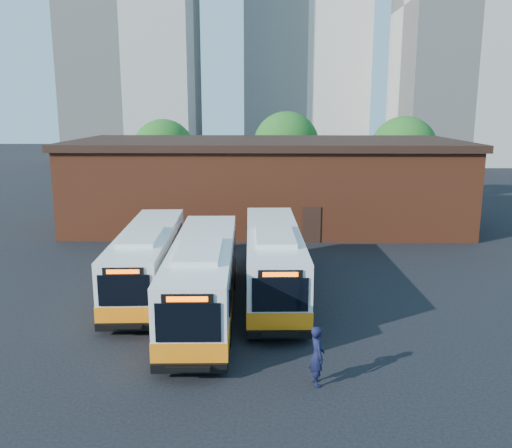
{
  "coord_description": "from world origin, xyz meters",
  "views": [
    {
      "loc": [
        0.06,
        -20.79,
        8.81
      ],
      "look_at": [
        -0.45,
        4.51,
        3.31
      ],
      "focal_mm": 38.0,
      "sensor_mm": 36.0,
      "label": 1
    }
  ],
  "objects_px": {
    "bus_midwest": "(203,280)",
    "transit_worker": "(317,356)",
    "bus_west": "(148,262)",
    "bus_mideast": "(273,263)"
  },
  "relations": [
    {
      "from": "bus_midwest",
      "to": "transit_worker",
      "type": "bearing_deg",
      "value": -56.28
    },
    {
      "from": "bus_west",
      "to": "bus_midwest",
      "type": "distance_m",
      "value": 4.3
    },
    {
      "from": "transit_worker",
      "to": "bus_midwest",
      "type": "bearing_deg",
      "value": 24.46
    },
    {
      "from": "bus_west",
      "to": "bus_mideast",
      "type": "distance_m",
      "value": 6.09
    },
    {
      "from": "bus_mideast",
      "to": "bus_midwest",
      "type": "bearing_deg",
      "value": -140.41
    },
    {
      "from": "bus_west",
      "to": "transit_worker",
      "type": "bearing_deg",
      "value": -53.9
    },
    {
      "from": "bus_midwest",
      "to": "bus_mideast",
      "type": "relative_size",
      "value": 1.01
    },
    {
      "from": "bus_midwest",
      "to": "transit_worker",
      "type": "xyz_separation_m",
      "value": [
        4.36,
        -6.06,
        -0.52
      ]
    },
    {
      "from": "bus_west",
      "to": "bus_midwest",
      "type": "relative_size",
      "value": 0.94
    },
    {
      "from": "bus_midwest",
      "to": "transit_worker",
      "type": "height_order",
      "value": "bus_midwest"
    }
  ]
}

